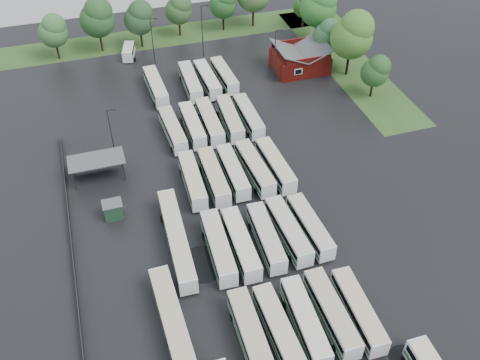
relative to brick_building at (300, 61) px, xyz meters
name	(u,v)px	position (x,y,z in m)	size (l,w,h in m)	color
ground	(253,256)	(-24.00, -42.77, -1.87)	(160.00, 160.00, 0.00)	black
brick_building	(300,61)	(0.00, 0.00, 0.00)	(10.07, 8.60, 5.39)	maroon
wash_shed	(96,161)	(-41.20, -20.74, 1.12)	(8.20, 4.20, 3.58)	#2D2D30
utility_hut	(113,210)	(-40.20, -30.17, -0.55)	(2.70, 2.20, 2.62)	#1A3A24
grass_strip_north	(167,36)	(-22.00, 22.03, -1.86)	(80.00, 10.00, 0.01)	#2E511E
grass_strip_east	(345,62)	(10.00, 0.03, -1.86)	(10.00, 50.00, 0.01)	#2E511E
west_fence	(72,247)	(-46.20, -34.77, -1.27)	(0.10, 50.00, 1.20)	#2D2D30
bus_r1c0	(251,336)	(-28.37, -54.93, -0.14)	(2.60, 11.34, 3.14)	white
bus_r1c1	(278,329)	(-25.19, -54.92, -0.21)	(2.50, 10.87, 3.01)	white
bus_r1c2	(305,321)	(-21.99, -54.96, -0.18)	(2.82, 11.08, 3.06)	white
bus_r1c3	(332,313)	(-18.68, -54.84, -0.16)	(2.42, 11.18, 3.11)	white
bus_r1c4	(358,310)	(-15.60, -55.45, -0.21)	(2.60, 10.85, 3.00)	white
bus_r2c0	(218,247)	(-28.28, -41.45, -0.13)	(2.88, 11.41, 3.15)	white
bus_r2c1	(241,244)	(-25.39, -41.75, -0.15)	(2.56, 11.21, 3.11)	white
bus_r2c2	(266,237)	(-21.87, -41.66, -0.20)	(2.74, 10.93, 3.02)	white
bus_r2c3	(288,231)	(-18.69, -41.43, -0.17)	(2.74, 11.16, 3.09)	white
bus_r2c4	(310,226)	(-15.64, -41.54, -0.23)	(2.66, 10.74, 2.97)	white
bus_r3c0	(192,180)	(-28.34, -27.78, -0.19)	(2.71, 11.01, 3.04)	white
bus_r3c1	(214,176)	(-25.18, -28.00, -0.15)	(2.52, 11.21, 3.11)	white
bus_r3c2	(233,172)	(-22.15, -27.73, -0.22)	(2.34, 10.78, 3.00)	white
bus_r3c3	(255,168)	(-18.80, -27.96, -0.14)	(2.96, 11.35, 3.13)	white
bus_r3c4	(275,165)	(-15.61, -28.25, -0.17)	(2.76, 11.13, 3.07)	white
bus_r4c0	(173,130)	(-28.45, -14.68, -0.22)	(2.75, 10.87, 3.00)	white
bus_r4c1	(192,125)	(-25.07, -14.34, -0.22)	(2.32, 10.78, 3.00)	white
bus_r4c2	(210,122)	(-22.13, -14.38, -0.13)	(2.57, 11.35, 3.15)	white
bus_r4c3	(230,118)	(-18.65, -14.47, -0.15)	(2.92, 11.32, 3.12)	white
bus_r4c4	(249,116)	(-15.41, -14.70, -0.22)	(2.30, 10.75, 2.99)	white
bus_r5c0	(156,87)	(-28.59, -0.73, -0.14)	(2.74, 11.34, 3.14)	white
bus_r5c2	(190,82)	(-22.18, -0.96, -0.14)	(2.70, 11.33, 3.14)	white
bus_r5c3	(207,79)	(-18.96, -1.05, -0.17)	(2.64, 11.14, 3.09)	white
bus_r5c4	(224,75)	(-15.56, -0.55, -0.23)	(2.67, 10.76, 2.97)	white
artic_bus_west_b	(177,239)	(-33.03, -38.40, -0.16)	(2.95, 16.61, 3.07)	white
artic_bus_west_c	(175,332)	(-36.15, -51.93, -0.12)	(2.79, 16.98, 3.14)	white
minibus	(129,51)	(-31.21, 14.93, -0.56)	(3.30, 5.74, 2.36)	white
tree_north_0	(53,30)	(-44.73, 18.63, 4.28)	(5.77, 5.77, 9.55)	black
tree_north_1	(97,17)	(-35.93, 19.23, 5.51)	(6.92, 6.92, 11.47)	#2E2214
tree_north_2	(139,17)	(-27.76, 18.61, 4.64)	(6.11, 6.11, 10.12)	black
tree_north_3	(179,9)	(-18.98, 21.30, 4.19)	(5.68, 5.68, 9.42)	#322015
tree_north_4	(224,2)	(-9.26, 21.09, 4.39)	(5.88, 5.88, 9.73)	black
tree_north_6	(310,1)	(9.85, 18.96, 3.04)	(4.61, 4.61, 7.63)	#382916
tree_east_0	(376,71)	(8.84, -13.15, 3.47)	(5.01, 5.01, 8.30)	black
tree_east_1	(353,34)	(8.14, -4.67, 6.53)	(7.88, 7.88, 13.05)	black
tree_east_2	(328,34)	(6.20, 1.55, 3.92)	(5.43, 5.43, 9.00)	black
tree_east_3	(319,5)	(7.79, 9.80, 6.22)	(7.59, 7.59, 12.57)	black
tree_east_4	(305,5)	(7.96, 17.26, 3.17)	(4.73, 4.73, 7.84)	black
lamp_post_ne	(276,52)	(-6.30, -2.76, 4.18)	(1.60, 0.31, 10.41)	#2D2D30
lamp_post_nw	(112,132)	(-38.13, -17.80, 3.67)	(1.47, 0.29, 9.54)	#2D2D30
lamp_post_back_w	(153,38)	(-26.61, 10.54, 3.75)	(1.49, 0.29, 9.67)	#2D2D30
lamp_post_back_e	(203,27)	(-16.56, 10.80, 4.42)	(1.67, 0.32, 10.83)	#2D2D30
puddle_2	(202,264)	(-30.68, -42.12, -1.86)	(6.25, 6.25, 0.01)	black
puddle_3	(293,252)	(-18.83, -43.67, -1.86)	(3.90, 3.90, 0.01)	black
puddle_4	(405,359)	(-12.88, -61.72, -1.86)	(3.63, 3.63, 0.01)	black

